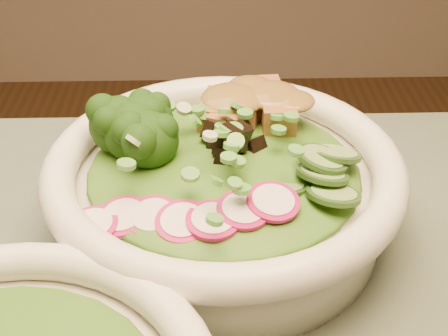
{
  "coord_description": "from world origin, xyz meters",
  "views": [
    {
      "loc": [
        -0.25,
        -0.2,
        1.09
      ],
      "look_at": [
        -0.24,
        0.21,
        0.81
      ],
      "focal_mm": 50.0,
      "sensor_mm": 36.0,
      "label": 1
    }
  ],
  "objects": [
    {
      "name": "tofu_cubes",
      "position": [
        -0.21,
        0.27,
        0.83
      ],
      "size": [
        0.11,
        0.09,
        0.04
      ],
      "primitive_type": null,
      "rotation": [
        0.0,
        0.0,
        -0.34
      ],
      "color": "#9C6034",
      "rests_on": "salad_bowl"
    },
    {
      "name": "scallion_garnish",
      "position": [
        -0.24,
        0.21,
        0.84
      ],
      "size": [
        0.2,
        0.2,
        0.03
      ],
      "primitive_type": null,
      "color": "#52A038",
      "rests_on": "salad_bowl"
    },
    {
      "name": "radish_slices",
      "position": [
        -0.26,
        0.14,
        0.82
      ],
      "size": [
        0.12,
        0.08,
        0.02
      ],
      "primitive_type": null,
      "rotation": [
        0.0,
        0.0,
        -0.34
      ],
      "color": "#AF0D56",
      "rests_on": "salad_bowl"
    },
    {
      "name": "salad_bowl",
      "position": [
        -0.24,
        0.21,
        0.79
      ],
      "size": [
        0.28,
        0.28,
        0.08
      ],
      "rotation": [
        0.0,
        0.0,
        -0.34
      ],
      "color": "white",
      "rests_on": "dining_table"
    },
    {
      "name": "cucumber_slices",
      "position": [
        -0.17,
        0.18,
        0.83
      ],
      "size": [
        0.09,
        0.09,
        0.04
      ],
      "primitive_type": null,
      "rotation": [
        0.0,
        0.0,
        -0.34
      ],
      "color": "#88B262",
      "rests_on": "salad_bowl"
    },
    {
      "name": "peanut_sauce",
      "position": [
        -0.21,
        0.27,
        0.84
      ],
      "size": [
        0.07,
        0.06,
        0.02
      ],
      "primitive_type": "ellipsoid",
      "color": "brown",
      "rests_on": "tofu_cubes"
    },
    {
      "name": "lettuce_bed",
      "position": [
        -0.24,
        0.21,
        0.81
      ],
      "size": [
        0.22,
        0.22,
        0.03
      ],
      "primitive_type": "ellipsoid",
      "color": "#275712",
      "rests_on": "salad_bowl"
    },
    {
      "name": "broccoli_florets",
      "position": [
        -0.3,
        0.23,
        0.83
      ],
      "size": [
        0.1,
        0.1,
        0.05
      ],
      "primitive_type": null,
      "rotation": [
        0.0,
        0.0,
        -0.34
      ],
      "color": "black",
      "rests_on": "salad_bowl"
    },
    {
      "name": "mushroom_heap",
      "position": [
        -0.23,
        0.22,
        0.83
      ],
      "size": [
        0.09,
        0.09,
        0.04
      ],
      "primitive_type": null,
      "rotation": [
        0.0,
        0.0,
        -0.34
      ],
      "color": "black",
      "rests_on": "salad_bowl"
    }
  ]
}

